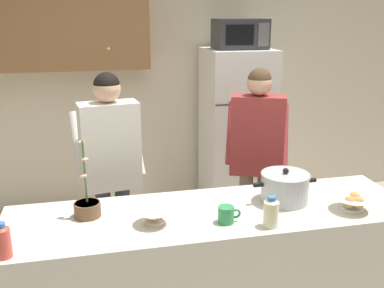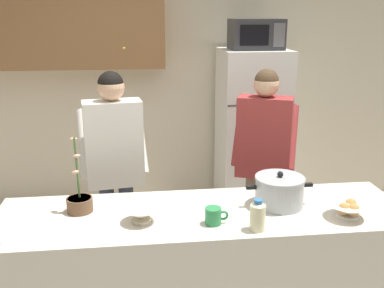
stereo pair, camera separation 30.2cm
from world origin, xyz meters
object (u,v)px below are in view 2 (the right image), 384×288
Objects in this scene: bread_bowl at (348,209)px; microwave at (256,34)px; empty_bowl at (141,214)px; bottle_mid_counter at (258,215)px; coffee_mug at (214,216)px; person_by_sink at (263,148)px; refrigerator at (251,135)px; potted_orchid at (80,202)px; person_near_pot at (114,155)px; cooking_pot at (279,191)px.

microwave is at bearing 91.53° from bread_bowl.
empty_bowl is 1.08× the size of bottle_mid_counter.
coffee_mug is (-0.72, -1.98, -0.87)m from microwave.
person_by_sink is at bearing -99.06° from microwave.
refrigerator is 1.00m from person_by_sink.
potted_orchid is at bearing 170.32° from bread_bowl.
microwave is at bearing 80.94° from person_by_sink.
person_near_pot is at bearing -142.13° from microwave.
person_near_pot reaches higher than coffee_mug.
bottle_mid_counter is (-0.21, -0.29, -0.01)m from cooking_pot.
refrigerator is 2.02m from bread_bowl.
potted_orchid is at bearing 161.75° from coffee_mug.
person_near_pot is at bearing 101.95° from empty_bowl.
bread_bowl is (0.20, -1.05, -0.05)m from person_by_sink.
person_by_sink is (-0.15, -0.95, -0.82)m from microwave.
potted_orchid is at bearing -130.20° from microwave.
person_by_sink is at bearing 30.90° from potted_orchid.
empty_bowl is at bearing -171.29° from cooking_pot.
person_near_pot is 0.92m from empty_bowl.
person_by_sink is at bearing 80.81° from cooking_pot.
person_by_sink is at bearing -98.86° from refrigerator.
person_near_pot is 1.01× the size of person_by_sink.
coffee_mug is 0.77m from bread_bowl.
cooking_pot is at bearing 8.71° from empty_bowl.
microwave reaches higher than cooking_pot.
person_by_sink is at bearing 45.20° from empty_bowl.
bottle_mid_counter is 0.39× the size of potted_orchid.
microwave is 2.28m from coffee_mug.
refrigerator is 3.72× the size of potted_orchid.
bread_bowl is 0.50× the size of potted_orchid.
coffee_mug is (-0.56, -1.03, -0.05)m from person_by_sink.
cooking_pot is (-0.29, -1.79, -0.83)m from microwave.
bottle_mid_counter is at bearing -106.96° from person_by_sink.
person_by_sink is 1.53m from potted_orchid.
potted_orchid reaches higher than cooking_pot.
empty_bowl is (-1.16, 0.08, -0.00)m from bread_bowl.
microwave is 3.66× the size of coffee_mug.
refrigerator is 0.99m from microwave.
refrigerator is 3.54× the size of microwave.
potted_orchid is (-0.75, 0.25, 0.01)m from coffee_mug.
cooking_pot is at bearing -99.19° from person_by_sink.
empty_bowl is 0.64m from bottle_mid_counter.
refrigerator is at bearing 76.71° from bottle_mid_counter.
potted_orchid reaches higher than bread_bowl.
person_near_pot is at bearing 144.05° from bread_bowl.
potted_orchid is at bearing 153.32° from empty_bowl.
person_by_sink is 1.36m from empty_bowl.
bread_bowl is at bearing -31.25° from cooking_pot.
bottle_mid_counter is at bearing -53.00° from person_near_pot.
microwave is 1.99m from cooking_pot.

